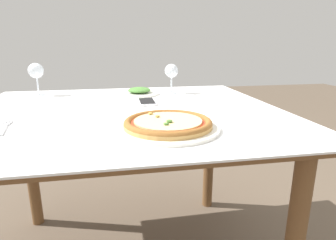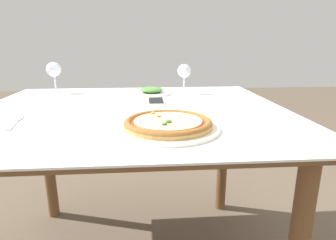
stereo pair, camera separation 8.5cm
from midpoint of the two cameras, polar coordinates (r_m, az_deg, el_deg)
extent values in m
cube|color=brown|center=(1.13, -10.97, 0.81)|extent=(1.13, 0.96, 0.04)
cube|color=white|center=(1.12, -11.03, 1.85)|extent=(1.23, 1.06, 0.01)
cylinder|color=brown|center=(1.73, -27.44, -8.38)|extent=(0.06, 0.06, 0.70)
cylinder|color=brown|center=(1.72, 6.94, -6.76)|extent=(0.06, 0.06, 0.70)
cylinder|color=white|center=(0.86, -2.84, -1.65)|extent=(0.32, 0.32, 0.01)
cylinder|color=tan|center=(0.85, -2.85, -0.94)|extent=(0.27, 0.27, 0.01)
torus|color=#935B28|center=(0.85, -2.85, -0.56)|extent=(0.27, 0.27, 0.02)
cylinder|color=#BC381E|center=(0.85, -2.86, -0.46)|extent=(0.23, 0.23, 0.00)
cylinder|color=beige|center=(0.85, -2.86, -0.20)|extent=(0.21, 0.21, 0.00)
ellipsoid|color=#4C7A33|center=(0.82, -2.68, -0.27)|extent=(0.02, 0.02, 0.01)
ellipsoid|color=#4C7A33|center=(0.80, -3.43, -0.81)|extent=(0.02, 0.02, 0.01)
ellipsoid|color=#BC9342|center=(0.88, -4.91, 0.75)|extent=(0.01, 0.01, 0.01)
ellipsoid|color=#BC9342|center=(0.92, -6.19, 1.34)|extent=(0.02, 0.02, 0.01)
cube|color=silver|center=(1.00, -32.70, -1.80)|extent=(0.04, 0.11, 0.00)
cube|color=silver|center=(1.06, -32.14, -0.87)|extent=(0.03, 0.02, 0.00)
cube|color=silver|center=(1.09, -32.51, -0.52)|extent=(0.01, 0.04, 0.00)
cube|color=silver|center=(1.09, -32.10, -0.48)|extent=(0.01, 0.04, 0.00)
cube|color=silver|center=(1.08, -31.69, -0.44)|extent=(0.01, 0.04, 0.00)
cube|color=silver|center=(1.08, -31.28, -0.39)|extent=(0.01, 0.04, 0.00)
cylinder|color=silver|center=(1.57, -26.19, 4.58)|extent=(0.07, 0.07, 0.00)
cylinder|color=silver|center=(1.56, -26.39, 6.21)|extent=(0.01, 0.01, 0.09)
sphere|color=silver|center=(1.55, -26.73, 8.93)|extent=(0.07, 0.07, 0.07)
cylinder|color=silver|center=(1.46, -0.97, 5.52)|extent=(0.06, 0.06, 0.00)
cylinder|color=silver|center=(1.46, -0.98, 7.19)|extent=(0.01, 0.01, 0.08)
sphere|color=silver|center=(1.45, -0.99, 9.96)|extent=(0.07, 0.07, 0.07)
cube|color=white|center=(1.23, -6.31, 3.65)|extent=(0.07, 0.14, 0.01)
cube|color=black|center=(1.23, -6.32, 3.90)|extent=(0.06, 0.13, 0.00)
cylinder|color=white|center=(1.44, -7.54, 5.32)|extent=(0.20, 0.20, 0.01)
ellipsoid|color=#4C8438|center=(1.43, -7.56, 6.04)|extent=(0.11, 0.11, 0.03)
camera|label=1|loc=(0.04, -92.86, -0.80)|focal=30.00mm
camera|label=2|loc=(0.04, 87.14, 0.80)|focal=30.00mm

